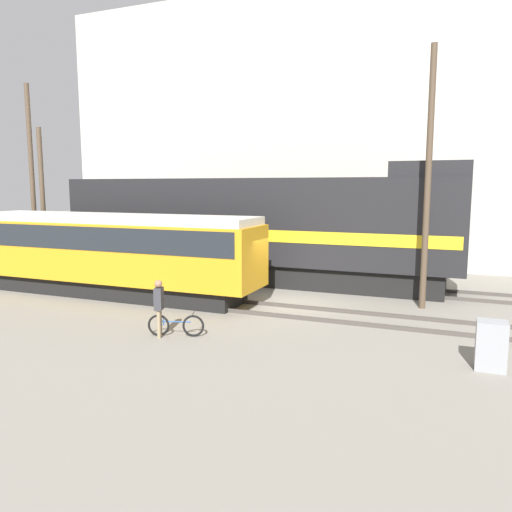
{
  "coord_description": "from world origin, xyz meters",
  "views": [
    {
      "loc": [
        5.95,
        -17.2,
        4.41
      ],
      "look_at": [
        -1.09,
        -0.01,
        1.8
      ],
      "focal_mm": 35.0,
      "sensor_mm": 36.0,
      "label": 1
    }
  ],
  "objects_px": {
    "utility_pole_left": "(32,181)",
    "signal_box": "(491,345)",
    "person": "(159,303)",
    "freight_locomotive": "(254,228)",
    "bicycle": "(176,325)",
    "streetcar": "(111,249)",
    "utility_pole_center": "(43,203)",
    "utility_pole_right": "(428,180)"
  },
  "relations": [
    {
      "from": "utility_pole_left",
      "to": "signal_box",
      "type": "relative_size",
      "value": 7.73
    },
    {
      "from": "person",
      "to": "signal_box",
      "type": "xyz_separation_m",
      "value": [
        8.85,
        0.84,
        -0.44
      ]
    },
    {
      "from": "freight_locomotive",
      "to": "person",
      "type": "distance_m",
      "value": 9.31
    },
    {
      "from": "bicycle",
      "to": "signal_box",
      "type": "height_order",
      "value": "signal_box"
    },
    {
      "from": "person",
      "to": "utility_pole_left",
      "type": "bearing_deg",
      "value": 150.02
    },
    {
      "from": "streetcar",
      "to": "person",
      "type": "relative_size",
      "value": 7.33
    },
    {
      "from": "utility_pole_center",
      "to": "person",
      "type": "bearing_deg",
      "value": -31.33
    },
    {
      "from": "bicycle",
      "to": "signal_box",
      "type": "bearing_deg",
      "value": 3.79
    },
    {
      "from": "freight_locomotive",
      "to": "signal_box",
      "type": "height_order",
      "value": "freight_locomotive"
    },
    {
      "from": "bicycle",
      "to": "person",
      "type": "relative_size",
      "value": 0.95
    },
    {
      "from": "person",
      "to": "utility_pole_right",
      "type": "xyz_separation_m",
      "value": [
        6.88,
        6.65,
        3.57
      ]
    },
    {
      "from": "freight_locomotive",
      "to": "bicycle",
      "type": "relative_size",
      "value": 11.42
    },
    {
      "from": "person",
      "to": "signal_box",
      "type": "height_order",
      "value": "person"
    },
    {
      "from": "bicycle",
      "to": "utility_pole_left",
      "type": "distance_m",
      "value": 14.18
    },
    {
      "from": "utility_pole_left",
      "to": "utility_pole_center",
      "type": "bearing_deg",
      "value": 0.0
    },
    {
      "from": "person",
      "to": "bicycle",
      "type": "bearing_deg",
      "value": 35.95
    },
    {
      "from": "streetcar",
      "to": "bicycle",
      "type": "relative_size",
      "value": 7.75
    },
    {
      "from": "freight_locomotive",
      "to": "signal_box",
      "type": "bearing_deg",
      "value": -40.85
    },
    {
      "from": "freight_locomotive",
      "to": "signal_box",
      "type": "relative_size",
      "value": 15.43
    },
    {
      "from": "utility_pole_center",
      "to": "streetcar",
      "type": "bearing_deg",
      "value": -22.7
    },
    {
      "from": "streetcar",
      "to": "signal_box",
      "type": "height_order",
      "value": "streetcar"
    },
    {
      "from": "bicycle",
      "to": "utility_pole_right",
      "type": "distance_m",
      "value": 10.05
    },
    {
      "from": "freight_locomotive",
      "to": "utility_pole_left",
      "type": "xyz_separation_m",
      "value": [
        -10.75,
        -2.51,
        2.14
      ]
    },
    {
      "from": "person",
      "to": "utility_pole_left",
      "type": "xyz_separation_m",
      "value": [
        -11.53,
        6.65,
        3.6
      ]
    },
    {
      "from": "freight_locomotive",
      "to": "bicycle",
      "type": "xyz_separation_m",
      "value": [
        1.16,
        -8.88,
        -2.17
      ]
    },
    {
      "from": "utility_pole_center",
      "to": "utility_pole_left",
      "type": "bearing_deg",
      "value": 180.0
    },
    {
      "from": "signal_box",
      "to": "person",
      "type": "bearing_deg",
      "value": -174.57
    },
    {
      "from": "utility_pole_left",
      "to": "signal_box",
      "type": "xyz_separation_m",
      "value": [
        20.38,
        -5.81,
        -4.04
      ]
    },
    {
      "from": "utility_pole_center",
      "to": "utility_pole_right",
      "type": "xyz_separation_m",
      "value": [
        17.8,
        0.0,
        1.01
      ]
    },
    {
      "from": "utility_pole_center",
      "to": "utility_pole_right",
      "type": "height_order",
      "value": "utility_pole_right"
    },
    {
      "from": "freight_locomotive",
      "to": "utility_pole_right",
      "type": "bearing_deg",
      "value": -18.16
    },
    {
      "from": "streetcar",
      "to": "utility_pole_center",
      "type": "relative_size",
      "value": 1.74
    },
    {
      "from": "utility_pole_left",
      "to": "utility_pole_right",
      "type": "distance_m",
      "value": 18.41
    },
    {
      "from": "utility_pole_center",
      "to": "utility_pole_right",
      "type": "distance_m",
      "value": 17.83
    },
    {
      "from": "freight_locomotive",
      "to": "utility_pole_center",
      "type": "distance_m",
      "value": 10.51
    },
    {
      "from": "person",
      "to": "utility_pole_center",
      "type": "height_order",
      "value": "utility_pole_center"
    },
    {
      "from": "bicycle",
      "to": "utility_pole_left",
      "type": "height_order",
      "value": "utility_pole_left"
    },
    {
      "from": "bicycle",
      "to": "utility_pole_left",
      "type": "relative_size",
      "value": 0.17
    },
    {
      "from": "freight_locomotive",
      "to": "signal_box",
      "type": "xyz_separation_m",
      "value": [
        9.63,
        -8.32,
        -1.9
      ]
    },
    {
      "from": "utility_pole_left",
      "to": "utility_pole_right",
      "type": "height_order",
      "value": "utility_pole_left"
    },
    {
      "from": "freight_locomotive",
      "to": "streetcar",
      "type": "height_order",
      "value": "freight_locomotive"
    },
    {
      "from": "utility_pole_center",
      "to": "signal_box",
      "type": "height_order",
      "value": "utility_pole_center"
    }
  ]
}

